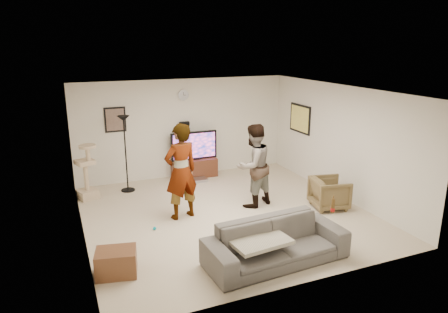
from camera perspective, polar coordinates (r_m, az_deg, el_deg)
name	(u,v)px	position (r m, az deg, el deg)	size (l,w,h in m)	color
floor	(226,214)	(8.48, 0.23, -7.98)	(5.50, 5.50, 0.02)	tan
ceiling	(226,90)	(7.82, 0.25, 9.19)	(5.50, 5.50, 0.02)	white
wall_back	(184,128)	(10.57, -5.60, 3.92)	(5.50, 0.04, 2.50)	silver
wall_front	(304,204)	(5.76, 11.04, -6.50)	(5.50, 0.04, 2.50)	silver
wall_left	(78,171)	(7.47, -19.59, -1.94)	(0.04, 5.50, 2.50)	silver
wall_right	(340,142)	(9.44, 15.80, 1.97)	(0.04, 5.50, 2.50)	silver
wall_clock	(183,95)	(10.41, -5.68, 8.48)	(0.26, 0.26, 0.04)	silver
wall_speaker	(184,124)	(10.49, -5.52, 4.56)	(0.25, 0.10, 0.10)	black
picture_back	(115,120)	(10.13, -14.87, 4.97)	(0.42, 0.03, 0.52)	brown
picture_right	(300,119)	(10.65, 10.50, 5.19)	(0.03, 0.78, 0.62)	#EED961
tv_stand	(194,168)	(10.66, -4.14, -1.57)	(1.14, 0.45, 0.48)	#442214
console_box	(199,180)	(10.36, -3.49, -3.26)	(0.40, 0.30, 0.07)	#ACADB7
tv	(194,145)	(10.49, -4.20, 1.54)	(1.21, 0.08, 0.72)	black
tv_screen	(194,146)	(10.45, -4.12, 1.48)	(1.11, 0.01, 0.63)	#FE558B
floor_lamp	(126,154)	(9.72, -13.48, 0.31)	(0.32, 0.32, 1.78)	black
cat_tree	(86,172)	(9.55, -18.65, -2.03)	(0.40, 0.40, 1.24)	#C2AB89
person_left	(181,172)	(8.02, -5.99, -2.10)	(0.70, 0.46, 1.91)	#B4B4B4
person_right	(253,166)	(8.61, 4.10, -1.28)	(0.86, 0.67, 1.77)	#43498F
sofa	(276,243)	(6.67, 7.24, -11.77)	(2.29, 0.89, 0.67)	#514D49
throw_blanket	(258,240)	(6.48, 4.73, -11.42)	(0.90, 0.70, 0.06)	#B8AF96
beer_bottle	(333,206)	(7.03, 14.89, -6.61)	(0.06, 0.06, 0.25)	#503715
armchair	(329,193)	(8.93, 14.42, -4.94)	(0.69, 0.71, 0.65)	brown
side_table	(116,262)	(6.57, -14.72, -14.03)	(0.60, 0.45, 0.40)	brown
toy_ball	(155,228)	(7.88, -9.61, -9.80)	(0.06, 0.06, 0.06)	#0492A8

